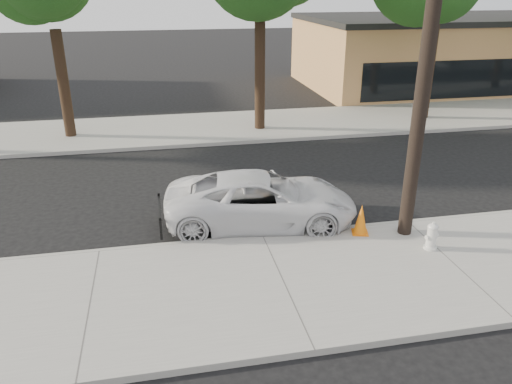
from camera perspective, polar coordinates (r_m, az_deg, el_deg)
ground at (r=14.65m, az=-1.00°, el=-1.65°), size 120.00×120.00×0.00m
near_sidewalk at (r=10.92m, az=3.17°, el=-10.50°), size 90.00×4.40×0.15m
far_sidewalk at (r=22.55m, az=-4.97°, el=7.35°), size 90.00×5.00×0.15m
curb_near at (r=12.76m, az=0.71°, el=-5.18°), size 90.00×0.12×0.16m
building_main at (r=34.67m, az=21.45°, el=14.61°), size 18.00×10.00×4.00m
utility_pole at (r=12.09m, az=19.04°, el=15.13°), size 1.40×0.34×9.00m
police_cruiser at (r=13.34m, az=0.59°, el=-0.88°), size 5.35×2.99×1.41m
fire_hydrant at (r=12.66m, az=19.44°, el=-4.83°), size 0.36×0.32×0.66m
traffic_cone at (r=12.92m, az=11.91°, el=-3.10°), size 0.50×0.50×0.78m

